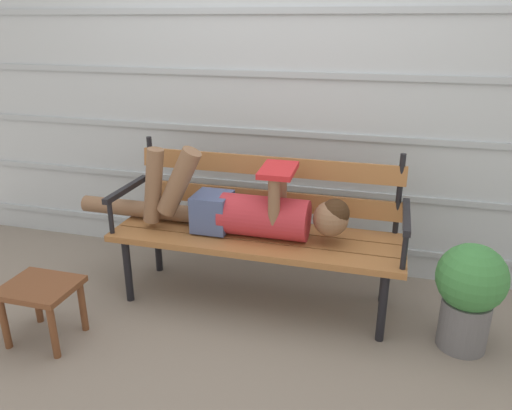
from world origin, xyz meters
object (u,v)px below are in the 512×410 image
object	(u,v)px
park_bench	(259,222)
footstool	(41,296)
reclining_person	(240,209)
potted_plant	(469,291)

from	to	relation	value
park_bench	footstool	xyz separation A→B (m)	(-0.95, -0.72, -0.22)
reclining_person	park_bench	bearing A→B (deg)	37.52
reclining_person	potted_plant	distance (m)	1.25
reclining_person	potted_plant	world-z (taller)	reclining_person
park_bench	footstool	bearing A→B (deg)	-142.86
footstool	potted_plant	bearing A→B (deg)	13.94
park_bench	reclining_person	distance (m)	0.15
reclining_person	potted_plant	bearing A→B (deg)	-6.18
footstool	park_bench	bearing A→B (deg)	37.14
park_bench	potted_plant	size ratio (longest dim) A/B	2.92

